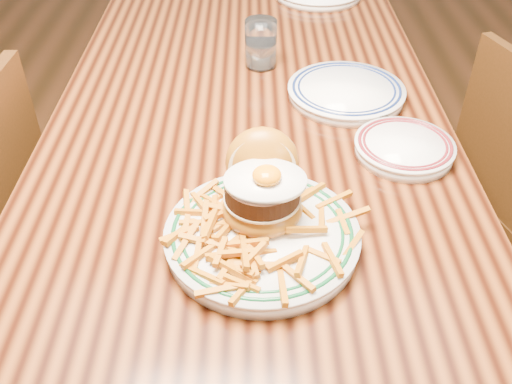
{
  "coord_description": "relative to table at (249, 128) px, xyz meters",
  "views": [
    {
      "loc": [
        0.01,
        -1.14,
        1.4
      ],
      "look_at": [
        0.01,
        -0.48,
        0.85
      ],
      "focal_mm": 40.0,
      "sensor_mm": 36.0,
      "label": 1
    }
  ],
  "objects": [
    {
      "name": "floor",
      "position": [
        0.0,
        0.0,
        -0.66
      ],
      "size": [
        6.0,
        6.0,
        0.0
      ],
      "primitive_type": "plane",
      "color": "black",
      "rests_on": "ground"
    },
    {
      "name": "table",
      "position": [
        0.0,
        0.0,
        0.0
      ],
      "size": [
        0.85,
        1.6,
        0.75
      ],
      "color": "black",
      "rests_on": "floor"
    },
    {
      "name": "main_plate",
      "position": [
        0.02,
        -0.46,
        0.13
      ],
      "size": [
        0.31,
        0.32,
        0.15
      ],
      "rotation": [
        0.0,
        0.0,
        -0.01
      ],
      "color": "white",
      "rests_on": "table"
    },
    {
      "name": "side_plate",
      "position": [
        0.3,
        -0.23,
        0.11
      ],
      "size": [
        0.19,
        0.2,
        0.03
      ],
      "rotation": [
        0.0,
        0.0,
        -0.32
      ],
      "color": "white",
      "rests_on": "table"
    },
    {
      "name": "rear_plate",
      "position": [
        0.22,
        -0.01,
        0.1
      ],
      "size": [
        0.26,
        0.26,
        0.03
      ],
      "rotation": [
        0.0,
        0.0,
        0.15
      ],
      "color": "white",
      "rests_on": "table"
    },
    {
      "name": "water_glass",
      "position": [
        0.03,
        0.15,
        0.14
      ],
      "size": [
        0.08,
        0.08,
        0.11
      ],
      "color": "white",
      "rests_on": "table"
    }
  ]
}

